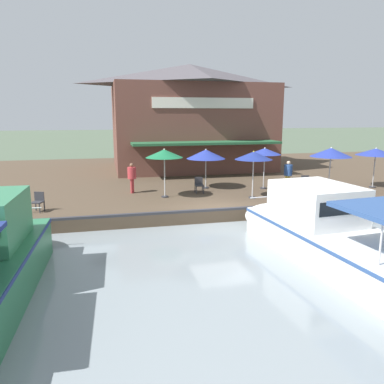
{
  "coord_description": "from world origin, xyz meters",
  "views": [
    {
      "loc": [
        15.14,
        -4.95,
        4.73
      ],
      "look_at": [
        -1.0,
        -1.14,
        1.3
      ],
      "focal_mm": 35.0,
      "sensor_mm": 36.0,
      "label": 1
    }
  ],
  "objects_px": {
    "tree_downstream_bank": "(169,114)",
    "cafe_chair_back_row_seat": "(38,201)",
    "waterfront_restaurant": "(190,116)",
    "person_near_entrance": "(288,172)",
    "person_mid_patio": "(132,175)",
    "patio_umbrella_mid_patio_left": "(254,156)",
    "motorboat_second_along": "(322,230)",
    "cafe_chair_mid_patio": "(306,182)",
    "tree_behind_restaurant": "(222,115)",
    "cafe_chair_beside_entrance": "(199,184)",
    "patio_umbrella_far_corner": "(331,152)",
    "patio_umbrella_back_row": "(164,154)",
    "patio_umbrella_mid_patio_right": "(376,152)",
    "patio_umbrella_near_quay_edge": "(265,151)",
    "patio_umbrella_by_entrance": "(206,154)"
  },
  "relations": [
    {
      "from": "patio_umbrella_by_entrance",
      "to": "person_near_entrance",
      "type": "distance_m",
      "value": 4.73
    },
    {
      "from": "patio_umbrella_far_corner",
      "to": "patio_umbrella_back_row",
      "type": "height_order",
      "value": "patio_umbrella_back_row"
    },
    {
      "from": "patio_umbrella_back_row",
      "to": "motorboat_second_along",
      "type": "height_order",
      "value": "patio_umbrella_back_row"
    },
    {
      "from": "patio_umbrella_back_row",
      "to": "person_mid_patio",
      "type": "xyz_separation_m",
      "value": [
        -1.46,
        -1.53,
        -1.23
      ]
    },
    {
      "from": "patio_umbrella_mid_patio_right",
      "to": "patio_umbrella_near_quay_edge",
      "type": "distance_m",
      "value": 6.4
    },
    {
      "from": "patio_umbrella_by_entrance",
      "to": "cafe_chair_beside_entrance",
      "type": "distance_m",
      "value": 2.04
    },
    {
      "from": "patio_umbrella_mid_patio_right",
      "to": "tree_downstream_bank",
      "type": "distance_m",
      "value": 16.34
    },
    {
      "from": "waterfront_restaurant",
      "to": "tree_behind_restaurant",
      "type": "relative_size",
      "value": 1.97
    },
    {
      "from": "waterfront_restaurant",
      "to": "person_near_entrance",
      "type": "xyz_separation_m",
      "value": [
        10.08,
        3.35,
        -3.02
      ]
    },
    {
      "from": "patio_umbrella_mid_patio_right",
      "to": "cafe_chair_beside_entrance",
      "type": "bearing_deg",
      "value": -94.52
    },
    {
      "from": "cafe_chair_beside_entrance",
      "to": "motorboat_second_along",
      "type": "height_order",
      "value": "motorboat_second_along"
    },
    {
      "from": "patio_umbrella_far_corner",
      "to": "cafe_chair_mid_patio",
      "type": "distance_m",
      "value": 2.12
    },
    {
      "from": "waterfront_restaurant",
      "to": "patio_umbrella_by_entrance",
      "type": "height_order",
      "value": "waterfront_restaurant"
    },
    {
      "from": "motorboat_second_along",
      "to": "tree_behind_restaurant",
      "type": "relative_size",
      "value": 1.48
    },
    {
      "from": "patio_umbrella_mid_patio_left",
      "to": "tree_behind_restaurant",
      "type": "bearing_deg",
      "value": 167.8
    },
    {
      "from": "patio_umbrella_mid_patio_right",
      "to": "patio_umbrella_mid_patio_left",
      "type": "distance_m",
      "value": 7.93
    },
    {
      "from": "waterfront_restaurant",
      "to": "tree_behind_restaurant",
      "type": "height_order",
      "value": "waterfront_restaurant"
    },
    {
      "from": "waterfront_restaurant",
      "to": "patio_umbrella_far_corner",
      "type": "bearing_deg",
      "value": 22.59
    },
    {
      "from": "patio_umbrella_near_quay_edge",
      "to": "person_near_entrance",
      "type": "relative_size",
      "value": 1.46
    },
    {
      "from": "cafe_chair_back_row_seat",
      "to": "tree_behind_restaurant",
      "type": "bearing_deg",
      "value": 140.92
    },
    {
      "from": "patio_umbrella_mid_patio_right",
      "to": "patio_umbrella_near_quay_edge",
      "type": "bearing_deg",
      "value": -100.17
    },
    {
      "from": "patio_umbrella_by_entrance",
      "to": "motorboat_second_along",
      "type": "bearing_deg",
      "value": 9.14
    },
    {
      "from": "cafe_chair_mid_patio",
      "to": "patio_umbrella_mid_patio_right",
      "type": "bearing_deg",
      "value": 90.21
    },
    {
      "from": "patio_umbrella_by_entrance",
      "to": "person_near_entrance",
      "type": "relative_size",
      "value": 1.41
    },
    {
      "from": "person_mid_patio",
      "to": "tree_behind_restaurant",
      "type": "xyz_separation_m",
      "value": [
        -13.77,
        9.36,
        3.13
      ]
    },
    {
      "from": "cafe_chair_mid_patio",
      "to": "person_mid_patio",
      "type": "height_order",
      "value": "person_mid_patio"
    },
    {
      "from": "patio_umbrella_near_quay_edge",
      "to": "person_mid_patio",
      "type": "bearing_deg",
      "value": -93.89
    },
    {
      "from": "waterfront_restaurant",
      "to": "patio_umbrella_mid_patio_left",
      "type": "relative_size",
      "value": 5.14
    },
    {
      "from": "patio_umbrella_by_entrance",
      "to": "cafe_chair_back_row_seat",
      "type": "bearing_deg",
      "value": -67.99
    },
    {
      "from": "patio_umbrella_by_entrance",
      "to": "motorboat_second_along",
      "type": "xyz_separation_m",
      "value": [
        9.48,
        1.52,
        -1.67
      ]
    },
    {
      "from": "patio_umbrella_mid_patio_left",
      "to": "person_mid_patio",
      "type": "relative_size",
      "value": 1.48
    },
    {
      "from": "patio_umbrella_mid_patio_left",
      "to": "motorboat_second_along",
      "type": "distance_m",
      "value": 6.68
    },
    {
      "from": "patio_umbrella_back_row",
      "to": "patio_umbrella_far_corner",
      "type": "bearing_deg",
      "value": 82.65
    },
    {
      "from": "patio_umbrella_far_corner",
      "to": "cafe_chair_back_row_seat",
      "type": "height_order",
      "value": "patio_umbrella_far_corner"
    },
    {
      "from": "person_near_entrance",
      "to": "tree_behind_restaurant",
      "type": "distance_m",
      "value": 15.05
    },
    {
      "from": "person_near_entrance",
      "to": "tree_behind_restaurant",
      "type": "xyz_separation_m",
      "value": [
        -14.7,
        0.72,
        3.13
      ]
    },
    {
      "from": "patio_umbrella_back_row",
      "to": "cafe_chair_back_row_seat",
      "type": "distance_m",
      "value": 6.27
    },
    {
      "from": "patio_umbrella_far_corner",
      "to": "patio_umbrella_back_row",
      "type": "xyz_separation_m",
      "value": [
        -1.11,
        -8.63,
        0.03
      ]
    },
    {
      "from": "cafe_chair_mid_patio",
      "to": "person_mid_patio",
      "type": "bearing_deg",
      "value": -100.0
    },
    {
      "from": "waterfront_restaurant",
      "to": "cafe_chair_beside_entrance",
      "type": "distance_m",
      "value": 10.73
    },
    {
      "from": "patio_umbrella_near_quay_edge",
      "to": "tree_behind_restaurant",
      "type": "relative_size",
      "value": 0.38
    },
    {
      "from": "tree_downstream_bank",
      "to": "cafe_chair_back_row_seat",
      "type": "bearing_deg",
      "value": -30.02
    },
    {
      "from": "patio_umbrella_mid_patio_left",
      "to": "person_mid_patio",
      "type": "height_order",
      "value": "patio_umbrella_mid_patio_left"
    },
    {
      "from": "cafe_chair_beside_entrance",
      "to": "person_mid_patio",
      "type": "height_order",
      "value": "person_mid_patio"
    },
    {
      "from": "waterfront_restaurant",
      "to": "patio_umbrella_back_row",
      "type": "bearing_deg",
      "value": -19.51
    },
    {
      "from": "cafe_chair_beside_entrance",
      "to": "tree_downstream_bank",
      "type": "distance_m",
      "value": 12.82
    },
    {
      "from": "patio_umbrella_mid_patio_right",
      "to": "patio_umbrella_near_quay_edge",
      "type": "height_order",
      "value": "patio_umbrella_near_quay_edge"
    },
    {
      "from": "patio_umbrella_mid_patio_right",
      "to": "patio_umbrella_by_entrance",
      "type": "height_order",
      "value": "patio_umbrella_mid_patio_right"
    },
    {
      "from": "tree_downstream_bank",
      "to": "person_near_entrance",
      "type": "bearing_deg",
      "value": 20.32
    },
    {
      "from": "cafe_chair_back_row_seat",
      "to": "person_mid_patio",
      "type": "distance_m",
      "value": 5.27
    }
  ]
}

